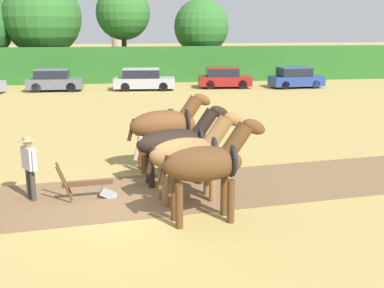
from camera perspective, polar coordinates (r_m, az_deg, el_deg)
name	(u,v)px	position (r m, az deg, el deg)	size (l,w,h in m)	color
ground_plane	(140,207)	(12.50, -6.23, -7.39)	(240.00, 240.00, 0.00)	#A88E4C
hedgerow	(122,65)	(40.51, -8.35, 9.29)	(72.85, 1.98, 2.85)	#286023
tree_center	(42,17)	(45.03, -17.32, 14.16)	(6.72, 6.72, 8.63)	brown
tree_center_right	(123,13)	(43.45, -8.17, 15.13)	(4.68, 4.68, 7.99)	#4C3823
tree_right	(201,27)	(44.27, 1.12, 13.72)	(4.91, 4.91, 6.92)	#423323
church_spire	(117,7)	(78.34, -8.92, 15.70)	(2.16, 2.16, 14.02)	gray
draft_horse_lead_left	(208,164)	(11.12, 1.86, -2.35)	(2.64, 1.07, 2.49)	#513319
draft_horse_lead_right	(191,153)	(12.52, -0.11, -1.11)	(2.72, 1.13, 2.39)	brown
draft_horse_trail_left	(178,142)	(13.92, -1.69, 0.21)	(2.91, 1.09, 2.33)	black
draft_horse_trail_right	(166,125)	(15.28, -3.06, 2.26)	(2.79, 1.22, 2.49)	brown
plow	(93,188)	(13.12, -11.69, -5.09)	(1.59, 0.50, 1.13)	#4C331E
farmer_at_plow	(29,163)	(13.30, -18.74, -2.14)	(0.44, 0.57, 1.73)	#38332D
farmer_beside_team	(171,128)	(17.13, -2.53, 1.87)	(0.52, 0.46, 1.66)	#38332D
parked_car_center_left	(54,80)	(35.87, -16.02, 7.25)	(3.88, 1.91, 1.55)	#565B66
parked_car_center	(143,80)	(35.20, -5.77, 7.59)	(4.48, 2.16, 1.55)	#9E9EA8
parked_car_center_right	(224,78)	(36.34, 3.82, 7.80)	(3.97, 2.05, 1.51)	maroon
parked_car_right	(296,78)	(37.18, 12.18, 7.66)	(3.94, 1.99, 1.53)	navy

